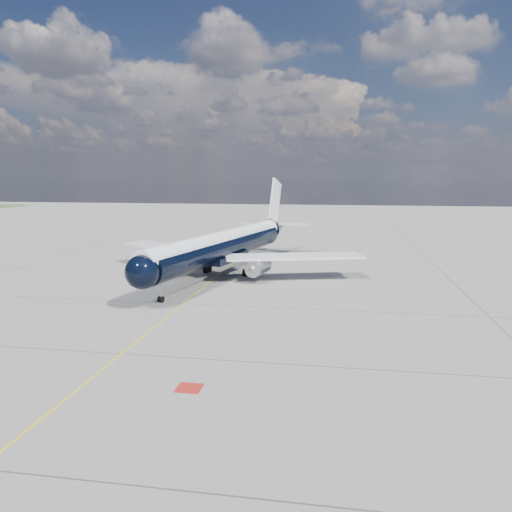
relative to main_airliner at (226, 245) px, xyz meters
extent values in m
plane|color=gray|center=(-0.89, 3.95, -3.98)|extent=(320.00, 320.00, 0.00)
cube|color=yellow|center=(-0.89, -1.05, -3.98)|extent=(0.16, 160.00, 0.01)
cube|color=maroon|center=(5.91, -36.05, -3.98)|extent=(1.60, 1.60, 0.01)
cylinder|color=black|center=(-0.26, -1.21, -0.18)|extent=(10.60, 34.39, 3.44)
sphere|color=black|center=(-4.07, -18.93, -0.18)|extent=(4.09, 4.09, 3.44)
cone|color=black|center=(4.22, 19.61, 0.37)|extent=(4.70, 6.93, 3.44)
cylinder|color=white|center=(-0.26, -1.21, 0.68)|extent=(10.24, 36.01, 2.69)
cube|color=black|center=(-4.11, -19.11, 0.32)|extent=(2.36, 1.52, 0.50)
cube|color=white|center=(-9.28, 2.12, -0.99)|extent=(16.22, 14.68, 0.29)
cube|color=white|center=(9.33, -1.88, -0.99)|extent=(17.98, 9.12, 0.29)
cube|color=black|center=(-0.26, -1.21, -1.45)|extent=(5.63, 9.66, 0.91)
cylinder|color=#B2B2BA|center=(-6.40, -1.74, -2.03)|extent=(2.86, 4.50, 2.03)
cylinder|color=#B2B2BA|center=(5.12, -4.22, -2.03)|extent=(2.86, 4.50, 2.03)
sphere|color=gray|center=(-6.80, -3.60, -2.03)|extent=(1.18, 1.18, 1.00)
sphere|color=gray|center=(4.72, -6.08, -2.03)|extent=(1.18, 1.18, 1.00)
cube|color=white|center=(-6.36, -1.56, -1.35)|extent=(0.80, 2.88, 1.00)
cube|color=white|center=(5.16, -4.04, -1.35)|extent=(0.80, 2.88, 1.00)
cube|color=white|center=(4.12, 19.17, 4.99)|extent=(1.49, 5.68, 7.73)
cube|color=white|center=(4.22, 19.61, 1.09)|extent=(12.13, 5.31, 0.20)
cylinder|color=gray|center=(-3.40, -15.83, -2.85)|extent=(0.19, 0.19, 1.90)
cylinder|color=black|center=(-3.58, -15.79, -3.67)|extent=(0.29, 0.65, 0.63)
cylinder|color=black|center=(-3.22, -15.87, -3.67)|extent=(0.29, 0.65, 0.63)
cylinder|color=gray|center=(-2.81, 0.73, -2.76)|extent=(0.28, 0.28, 1.72)
cylinder|color=gray|center=(2.86, -0.49, -2.76)|extent=(0.28, 0.28, 1.72)
cylinder|color=black|center=(-2.91, 0.24, -3.48)|extent=(0.61, 1.06, 1.00)
cylinder|color=black|center=(-2.70, 1.22, -3.48)|extent=(0.61, 1.06, 1.00)
cylinder|color=black|center=(2.76, -0.98, -3.48)|extent=(0.61, 1.06, 1.00)
cylinder|color=black|center=(2.97, 0.00, -3.48)|extent=(0.61, 1.06, 1.00)
camera|label=1|loc=(14.95, -64.48, 9.19)|focal=35.00mm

